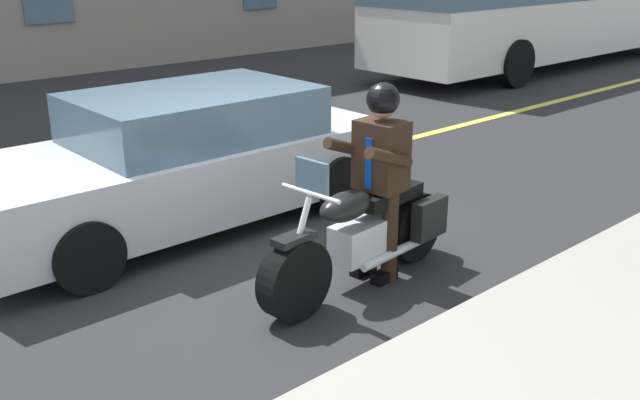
% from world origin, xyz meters
% --- Properties ---
extents(ground_plane, '(80.00, 80.00, 0.00)m').
position_xyz_m(ground_plane, '(0.00, 0.00, 0.00)').
color(ground_plane, '#28282B').
extents(lane_center_stripe, '(60.00, 0.16, 0.01)m').
position_xyz_m(lane_center_stripe, '(0.00, -2.00, 0.01)').
color(lane_center_stripe, '#E5DB4C').
rests_on(lane_center_stripe, ground_plane).
extents(motorcycle_main, '(2.22, 0.72, 1.26)m').
position_xyz_m(motorcycle_main, '(-0.35, 1.02, 0.45)').
color(motorcycle_main, black).
rests_on(motorcycle_main, ground_plane).
extents(rider_main, '(0.66, 0.59, 1.74)m').
position_xyz_m(rider_main, '(-0.53, 1.00, 1.04)').
color(rider_main, black).
rests_on(rider_main, ground_plane).
extents(car_silver, '(4.60, 1.92, 1.40)m').
position_xyz_m(car_silver, '(0.00, -1.30, 0.69)').
color(car_silver, silver).
rests_on(car_silver, ground_plane).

